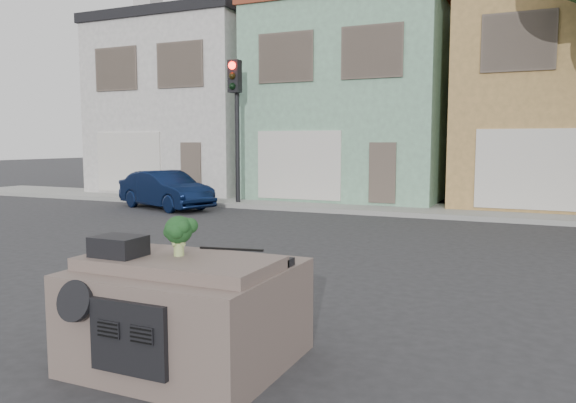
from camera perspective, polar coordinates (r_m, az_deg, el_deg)
The scene contains 11 objects.
ground_plane at distance 8.59m, azimuth 1.51°, elevation -9.11°, with size 120.00×120.00×0.00m, color #303033.
sidewalk at distance 18.56m, azimuth 14.13°, elevation -0.88°, with size 40.00×3.00×0.15m, color gray.
townhouse_white at distance 26.36m, azimuth -8.54°, elevation 9.28°, with size 7.20×8.20×7.55m, color beige.
townhouse_mint at distance 23.20m, azimuth 7.48°, elevation 9.75°, with size 7.20×8.20×7.55m, color #7DAD8E.
townhouse_tan at distance 22.22m, azimuth 26.60°, elevation 9.34°, with size 7.20×8.20×7.55m, color tan.
navy_sedan at distance 19.52m, azimuth -12.28°, elevation -0.72°, with size 1.36×3.91×1.29m, color #091534.
traffic_signal at distance 19.71m, azimuth -5.31°, elevation 6.88°, with size 0.40×0.40×5.10m, color black.
car_dashboard at distance 5.89m, azimuth -10.01°, elevation -10.66°, with size 2.00×1.80×1.12m, color #6B5951.
instrument_hump at distance 5.82m, azimuth -16.82°, elevation -4.36°, with size 0.48×0.38×0.20m, color black.
wiper_arm at distance 5.92m, azimuth -5.78°, elevation -4.82°, with size 0.70×0.03×0.02m, color black.
broccoli at distance 5.67m, azimuth -11.05°, elevation -3.40°, with size 0.33×0.33×0.41m, color #163A18.
Camera 1 is at (3.20, -7.65, 2.24)m, focal length 35.00 mm.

